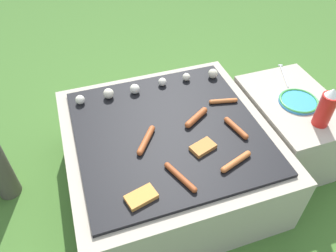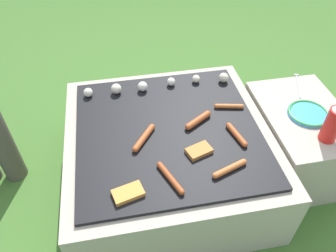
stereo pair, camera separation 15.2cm
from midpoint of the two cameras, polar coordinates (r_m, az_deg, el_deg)
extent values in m
plane|color=#3D6628|center=(1.81, 2.42, -9.12)|extent=(14.00, 14.00, 0.00)
cube|color=#A89E8C|center=(1.67, 2.60, -5.46)|extent=(0.96, 0.96, 0.35)
cube|color=black|center=(1.54, 2.82, -0.92)|extent=(0.85, 0.85, 0.02)
cube|color=#A89E8C|center=(1.90, 23.62, -2.22)|extent=(0.41, 0.60, 0.37)
cylinder|color=#B7602D|center=(1.39, 13.82, -7.38)|extent=(0.15, 0.07, 0.03)
sphere|color=#B7602D|center=(1.43, 16.03, -6.18)|extent=(0.03, 0.03, 0.03)
sphere|color=#B7602D|center=(1.36, 11.47, -8.64)|extent=(0.03, 0.03, 0.03)
cylinder|color=#B7602D|center=(1.68, 13.17, 3.26)|extent=(0.13, 0.05, 0.02)
sphere|color=#B7602D|center=(1.69, 15.27, 3.20)|extent=(0.02, 0.02, 0.02)
sphere|color=#B7602D|center=(1.66, 11.04, 3.32)|extent=(0.02, 0.02, 0.02)
cylinder|color=#A34C23|center=(1.56, 8.04, 0.88)|extent=(0.13, 0.10, 0.03)
sphere|color=#A34C23|center=(1.53, 6.40, -0.28)|extent=(0.03, 0.03, 0.03)
sphere|color=#A34C23|center=(1.61, 9.61, 1.99)|extent=(0.03, 0.03, 0.03)
cylinder|color=#A34C23|center=(1.53, 14.64, -1.60)|extent=(0.06, 0.14, 0.03)
sphere|color=#A34C23|center=(1.57, 13.27, -0.01)|extent=(0.03, 0.03, 0.03)
sphere|color=#A34C23|center=(1.50, 16.09, -3.26)|extent=(0.03, 0.03, 0.03)
cylinder|color=#A34C23|center=(1.47, -1.28, -2.19)|extent=(0.11, 0.14, 0.03)
sphere|color=#A34C23|center=(1.52, 0.03, -0.28)|extent=(0.03, 0.03, 0.03)
sphere|color=#A34C23|center=(1.42, -2.69, -4.23)|extent=(0.03, 0.03, 0.03)
cylinder|color=#93421E|center=(1.33, 3.71, -9.18)|extent=(0.08, 0.16, 0.02)
sphere|color=#93421E|center=(1.29, 5.84, -11.58)|extent=(0.02, 0.02, 0.02)
sphere|color=#93421E|center=(1.37, 1.72, -6.90)|extent=(0.02, 0.02, 0.02)
cube|color=#D18438|center=(1.29, -3.57, -11.77)|extent=(0.13, 0.10, 0.02)
cube|color=#B27033|center=(1.44, 8.45, -4.43)|extent=(0.12, 0.10, 0.02)
sphere|color=silver|center=(1.73, -11.32, 5.65)|extent=(0.05, 0.05, 0.05)
sphere|color=beige|center=(1.73, -6.52, 6.35)|extent=(0.05, 0.05, 0.05)
sphere|color=silver|center=(1.74, -1.94, 6.80)|extent=(0.05, 0.05, 0.05)
sphere|color=silver|center=(1.78, 3.02, 7.60)|extent=(0.04, 0.04, 0.04)
sphere|color=beige|center=(1.81, 7.33, 8.04)|extent=(0.04, 0.04, 0.04)
sphere|color=beige|center=(1.84, 12.03, 8.14)|extent=(0.05, 0.05, 0.05)
cylinder|color=#338CCC|center=(1.77, 25.55, 1.81)|extent=(0.20, 0.20, 0.01)
torus|color=#338C3F|center=(1.77, 25.60, 1.92)|extent=(0.20, 0.20, 0.01)
cylinder|color=red|center=(1.63, 29.17, 0.02)|extent=(0.08, 0.08, 0.17)
cylinder|color=silver|center=(1.94, 23.86, 6.30)|extent=(0.08, 0.20, 0.01)
cube|color=silver|center=(2.02, 23.51, 8.07)|extent=(0.03, 0.02, 0.01)
camera|label=1|loc=(0.08, -87.13, 2.75)|focal=35.00mm
camera|label=2|loc=(0.08, 92.87, -2.75)|focal=35.00mm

